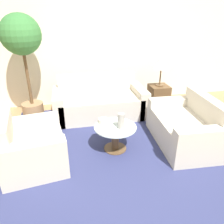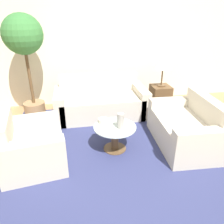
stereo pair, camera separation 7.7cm
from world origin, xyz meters
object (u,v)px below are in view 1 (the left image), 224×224
at_px(table_lamp, 162,63).
at_px(sofa_main, 100,102).
at_px(coffee_table, 115,135).
at_px(vase, 121,121).
at_px(bowl, 103,121).
at_px(potted_plant, 22,45).
at_px(armchair, 29,148).
at_px(loveseat, 188,128).

bearing_deg(table_lamp, sofa_main, 178.67).
bearing_deg(coffee_table, vase, -36.78).
xyz_separation_m(vase, bowl, (-0.24, 0.22, -0.09)).
bearing_deg(potted_plant, sofa_main, -5.97).
xyz_separation_m(coffee_table, bowl, (-0.16, 0.16, 0.18)).
xyz_separation_m(sofa_main, bowl, (-0.12, -1.20, 0.17)).
relative_size(armchair, loveseat, 0.77).
distance_m(loveseat, table_lamp, 1.58).
bearing_deg(vase, loveseat, 0.63).
bearing_deg(table_lamp, coffee_table, -133.89).
xyz_separation_m(loveseat, potted_plant, (-2.66, 1.55, 1.19)).
height_order(coffee_table, potted_plant, potted_plant).
distance_m(sofa_main, armchair, 1.94).
xyz_separation_m(armchair, potted_plant, (-0.14, 1.64, 1.19)).
distance_m(armchair, potted_plant, 2.03).
bearing_deg(sofa_main, loveseat, -47.83).
xyz_separation_m(armchair, coffee_table, (1.28, 0.14, -0.01)).
bearing_deg(potted_plant, table_lamp, -3.71).
height_order(coffee_table, bowl, bowl).
relative_size(potted_plant, bowl, 12.26).
bearing_deg(sofa_main, vase, -85.33).
height_order(loveseat, vase, loveseat).
bearing_deg(loveseat, potted_plant, -116.97).
distance_m(sofa_main, table_lamp, 1.53).
relative_size(sofa_main, bowl, 11.36).
relative_size(table_lamp, vase, 2.56).
bearing_deg(potted_plant, loveseat, -30.25).
xyz_separation_m(table_lamp, bowl, (-1.44, -1.17, -0.60)).
bearing_deg(bowl, sofa_main, 84.24).
bearing_deg(loveseat, armchair, -84.60).
relative_size(loveseat, vase, 5.83).
bearing_deg(coffee_table, bowl, 134.73).
bearing_deg(table_lamp, bowl, -140.98).
relative_size(armchair, table_lamp, 1.75).
relative_size(loveseat, coffee_table, 2.12).
relative_size(armchair, potted_plant, 0.53).
relative_size(loveseat, potted_plant, 0.69).
height_order(sofa_main, loveseat, sofa_main).
xyz_separation_m(sofa_main, loveseat, (1.27, -1.40, 0.00)).
relative_size(coffee_table, potted_plant, 0.33).
bearing_deg(coffee_table, loveseat, -2.03).
distance_m(sofa_main, coffee_table, 1.36).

